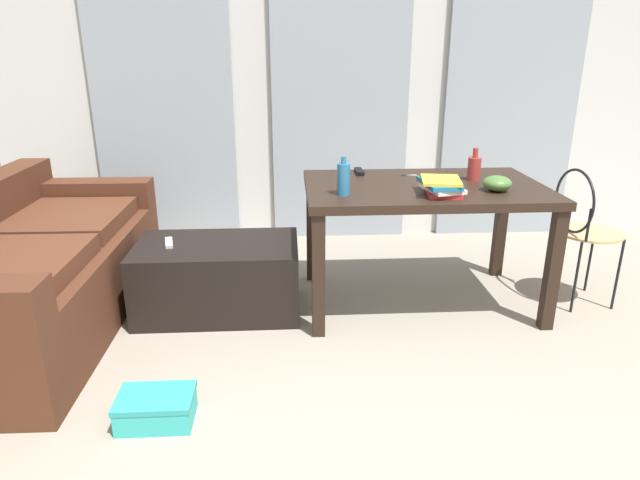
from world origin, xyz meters
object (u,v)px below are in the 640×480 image
(book_stack, at_px, (441,186))
(scissors, at_px, (407,175))
(wire_chair, at_px, (582,221))
(shoebox, at_px, (156,408))
(coffee_table, at_px, (218,277))
(tv_remote_primary, at_px, (169,243))
(bowl, at_px, (497,183))
(tv_remote_on_table, at_px, (359,171))
(couch, at_px, (30,273))
(bottle_far, at_px, (474,168))
(bottle_near, at_px, (343,179))
(craft_table, at_px, (423,200))

(book_stack, height_order, scissors, book_stack)
(wire_chair, distance_m, shoebox, 2.62)
(book_stack, distance_m, shoebox, 1.83)
(wire_chair, bearing_deg, coffee_table, 179.34)
(coffee_table, height_order, tv_remote_primary, tv_remote_primary)
(bowl, bearing_deg, book_stack, -169.81)
(tv_remote_on_table, bearing_deg, couch, -165.67)
(bowl, distance_m, shoebox, 2.13)
(coffee_table, bearing_deg, bottle_far, 4.80)
(wire_chair, relative_size, bottle_far, 4.34)
(bottle_near, bearing_deg, couch, 178.55)
(coffee_table, xyz_separation_m, wire_chair, (2.20, -0.03, 0.32))
(couch, bearing_deg, shoebox, -46.77)
(couch, distance_m, book_stack, 2.37)
(wire_chair, bearing_deg, shoebox, -156.13)
(couch, xyz_separation_m, coffee_table, (1.04, 0.12, -0.11))
(couch, height_order, coffee_table, couch)
(couch, relative_size, bottle_near, 9.30)
(bowl, relative_size, scissors, 1.61)
(couch, relative_size, tv_remote_on_table, 12.12)
(tv_remote_primary, bearing_deg, coffee_table, -13.96)
(bottle_far, relative_size, tv_remote_primary, 1.21)
(craft_table, xyz_separation_m, tv_remote_primary, (-1.52, -0.04, -0.23))
(tv_remote_primary, bearing_deg, bottle_far, -8.52)
(wire_chair, distance_m, bottle_far, 0.72)
(wire_chair, bearing_deg, couch, -178.26)
(wire_chair, bearing_deg, bottle_near, -174.42)
(couch, relative_size, scissors, 20.14)
(scissors, xyz_separation_m, shoebox, (-1.34, -1.36, -0.70))
(bowl, bearing_deg, shoebox, -152.06)
(bowl, bearing_deg, craft_table, 154.45)
(tv_remote_on_table, height_order, tv_remote_primary, tv_remote_on_table)
(bowl, relative_size, shoebox, 0.49)
(tv_remote_primary, height_order, shoebox, tv_remote_primary)
(craft_table, relative_size, bottle_far, 7.11)
(couch, bearing_deg, bottle_near, -1.45)
(bowl, xyz_separation_m, book_stack, (-0.34, -0.06, 0.00))
(craft_table, bearing_deg, scissors, 102.30)
(coffee_table, distance_m, scissors, 1.34)
(bottle_far, bearing_deg, tv_remote_primary, -176.17)
(couch, relative_size, bowl, 12.52)
(bottle_near, xyz_separation_m, tv_remote_primary, (-1.01, 0.18, -0.41))
(book_stack, bearing_deg, bowl, 10.19)
(couch, height_order, tv_remote_on_table, couch)
(bottle_far, relative_size, scissors, 2.01)
(craft_table, bearing_deg, bowl, -25.55)
(wire_chair, bearing_deg, tv_remote_primary, 179.23)
(bowl, height_order, tv_remote_on_table, bowl)
(couch, xyz_separation_m, bottle_near, (1.77, -0.04, 0.53))
(wire_chair, relative_size, bottle_near, 4.02)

